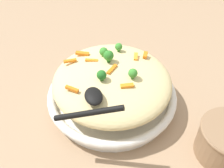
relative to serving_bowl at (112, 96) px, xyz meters
name	(u,v)px	position (x,y,z in m)	size (l,w,h in m)	color
ground_plane	(112,103)	(0.00, 0.00, -0.03)	(2.40, 2.40, 0.00)	#9E7F60
serving_bowl	(112,96)	(0.00, 0.00, 0.00)	(0.34, 0.34, 0.05)	white
pasta_mound	(112,81)	(0.00, 0.00, 0.06)	(0.31, 0.31, 0.08)	#DBC689
carrot_piece_0	(145,55)	(-0.04, 0.10, 0.09)	(0.02, 0.01, 0.01)	orange
carrot_piece_1	(72,89)	(0.04, -0.11, 0.09)	(0.03, 0.01, 0.01)	orange
carrot_piece_2	(127,86)	(0.06, 0.02, 0.09)	(0.03, 0.01, 0.01)	orange
carrot_piece_3	(136,57)	(-0.04, 0.08, 0.09)	(0.03, 0.01, 0.01)	orange
carrot_piece_4	(92,60)	(-0.05, -0.04, 0.09)	(0.03, 0.01, 0.01)	orange
carrot_piece_5	(112,69)	(0.00, 0.00, 0.10)	(0.04, 0.01, 0.01)	orange
carrot_piece_6	(82,53)	(-0.09, -0.06, 0.09)	(0.04, 0.01, 0.01)	orange
carrot_piece_7	(70,61)	(-0.07, -0.09, 0.09)	(0.03, 0.01, 0.01)	orange
broccoli_floret_0	(102,75)	(0.03, -0.03, 0.11)	(0.02, 0.02, 0.03)	#205B1C
broccoli_floret_1	(107,56)	(-0.03, 0.00, 0.11)	(0.03, 0.03, 0.03)	#296820
broccoli_floret_2	(133,73)	(0.04, 0.04, 0.11)	(0.02, 0.02, 0.03)	#377928
broccoli_floret_3	(104,52)	(-0.07, -0.01, 0.10)	(0.02, 0.02, 0.03)	#377928
broccoli_floret_4	(119,47)	(-0.08, 0.04, 0.10)	(0.02, 0.02, 0.03)	#377928
serving_spoon	(92,101)	(0.10, -0.07, 0.11)	(0.12, 0.14, 0.06)	black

